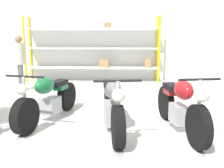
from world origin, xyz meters
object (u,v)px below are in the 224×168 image
Objects in this scene: motorcycle_green at (49,99)px; motorcycle_grey at (113,105)px; shelving_rack at (95,49)px; motorcycle_red at (180,105)px; person_browsing at (20,59)px.

motorcycle_grey reaches higher than motorcycle_green.
shelving_rack reaches higher than motorcycle_red.
motorcycle_grey is 4.37m from person_browsing.
shelving_rack reaches higher than motorcycle_green.
shelving_rack is 4.68m from motorcycle_green.
shelving_rack is 2.31× the size of motorcycle_grey.
shelving_rack is 2.42× the size of motorcycle_red.
motorcycle_green is 1.33m from motorcycle_grey.
motorcycle_grey is at bearing 98.96° from person_browsing.
motorcycle_green is at bearing -117.93° from motorcycle_grey.
motorcycle_red reaches higher than motorcycle_grey.
motorcycle_green is 3.27m from person_browsing.
shelving_rack is at bearing -178.39° from motorcycle_grey.
motorcycle_green is 2.46m from motorcycle_red.
motorcycle_red is at bearing 91.56° from motorcycle_green.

